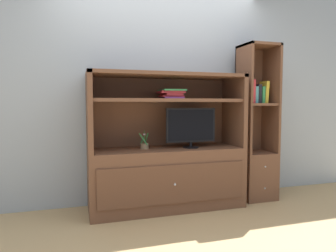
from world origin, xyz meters
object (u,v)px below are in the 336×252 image
Objects in this scene: potted_plant at (144,145)px; tv_monitor at (191,127)px; media_console at (167,164)px; bookshelf_tall at (256,148)px; magazine_stack at (171,94)px; upright_book_row at (256,93)px.

tv_monitor is at bearing -7.09° from potted_plant.
media_console is 0.91× the size of bookshelf_tall.
potted_plant is 0.63× the size of magazine_stack.
potted_plant is at bearing 176.89° from magazine_stack.
magazine_stack is at bearing 167.46° from tv_monitor.
media_console is at bearing 168.81° from tv_monitor.
magazine_stack is (0.30, -0.02, 0.56)m from potted_plant.
potted_plant is 0.11× the size of bookshelf_tall.
tv_monitor reaches higher than potted_plant.
upright_book_row is at bearing -0.25° from media_console.
media_console reaches higher than tv_monitor.
tv_monitor is (0.27, -0.05, 0.42)m from media_console.
bookshelf_tall is at bearing -0.20° from potted_plant.
magazine_stack is (-0.22, 0.05, 0.36)m from tv_monitor.
bookshelf_tall is 0.66m from upright_book_row.
potted_plant is 0.64m from magazine_stack.
potted_plant is 1.40m from bookshelf_tall.
tv_monitor is 2.86× the size of potted_plant.
media_console is 0.79m from magazine_stack.
media_console reaches higher than potted_plant.
potted_plant is (-0.25, 0.01, 0.22)m from media_console.
potted_plant is at bearing 177.40° from media_console.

